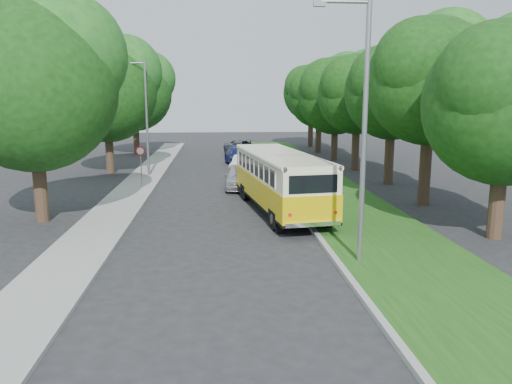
{
  "coord_description": "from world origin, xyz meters",
  "views": [
    {
      "loc": [
        -0.16,
        -17.2,
        5.15
      ],
      "look_at": [
        1.41,
        2.09,
        1.5
      ],
      "focal_mm": 35.0,
      "sensor_mm": 36.0,
      "label": 1
    }
  ],
  "objects": [
    {
      "name": "ground",
      "position": [
        0.0,
        0.0,
        0.0
      ],
      "size": [
        120.0,
        120.0,
        0.0
      ],
      "primitive_type": "plane",
      "color": "#242426",
      "rests_on": "ground"
    },
    {
      "name": "curb",
      "position": [
        3.6,
        5.0,
        0.07
      ],
      "size": [
        0.2,
        70.0,
        0.15
      ],
      "primitive_type": "cube",
      "color": "gray",
      "rests_on": "ground"
    },
    {
      "name": "grass_verge",
      "position": [
        5.95,
        5.0,
        0.07
      ],
      "size": [
        4.5,
        70.0,
        0.13
      ],
      "primitive_type": "cube",
      "color": "#1F4A13",
      "rests_on": "ground"
    },
    {
      "name": "sidewalk",
      "position": [
        -4.8,
        5.0,
        0.06
      ],
      "size": [
        2.2,
        70.0,
        0.12
      ],
      "primitive_type": "cube",
      "color": "gray",
      "rests_on": "ground"
    },
    {
      "name": "treeline",
      "position": [
        3.15,
        17.99,
        5.93
      ],
      "size": [
        24.27,
        41.91,
        9.46
      ],
      "color": "#332319",
      "rests_on": "ground"
    },
    {
      "name": "lamppost_near",
      "position": [
        4.21,
        -2.5,
        4.37
      ],
      "size": [
        1.71,
        0.16,
        8.0
      ],
      "color": "gray",
      "rests_on": "ground"
    },
    {
      "name": "lamppost_far",
      "position": [
        -4.7,
        16.0,
        4.12
      ],
      "size": [
        1.71,
        0.16,
        7.5
      ],
      "color": "gray",
      "rests_on": "ground"
    },
    {
      "name": "warning_sign",
      "position": [
        -4.5,
        11.98,
        1.71
      ],
      "size": [
        0.56,
        0.1,
        2.5
      ],
      "color": "gray",
      "rests_on": "ground"
    },
    {
      "name": "vintage_bus",
      "position": [
        2.73,
        4.95,
        1.39
      ],
      "size": [
        3.66,
        9.6,
        2.78
      ],
      "primitive_type": null,
      "rotation": [
        0.0,
        0.0,
        0.14
      ],
      "color": "#E3BD07",
      "rests_on": "ground"
    },
    {
      "name": "car_silver",
      "position": [
        1.18,
        11.25,
        0.7
      ],
      "size": [
        1.79,
        4.17,
        1.4
      ],
      "primitive_type": "imported",
      "rotation": [
        0.0,
        0.0,
        -0.03
      ],
      "color": "#A4A4A8",
      "rests_on": "ground"
    },
    {
      "name": "car_white",
      "position": [
        1.75,
        17.19,
        0.63
      ],
      "size": [
        2.18,
        4.01,
        1.25
      ],
      "primitive_type": "imported",
      "rotation": [
        0.0,
        0.0,
        -0.24
      ],
      "color": "white",
      "rests_on": "ground"
    },
    {
      "name": "car_blue",
      "position": [
        1.74,
        21.34,
        0.7
      ],
      "size": [
        2.58,
        5.02,
        1.39
      ],
      "primitive_type": "imported",
      "rotation": [
        0.0,
        0.0,
        0.13
      ],
      "color": "navy",
      "rests_on": "ground"
    },
    {
      "name": "car_grey",
      "position": [
        2.6,
        27.07,
        0.75
      ],
      "size": [
        4.35,
        5.96,
        1.51
      ],
      "primitive_type": "imported",
      "rotation": [
        0.0,
        0.0,
        0.38
      ],
      "color": "#585B5F",
      "rests_on": "ground"
    }
  ]
}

